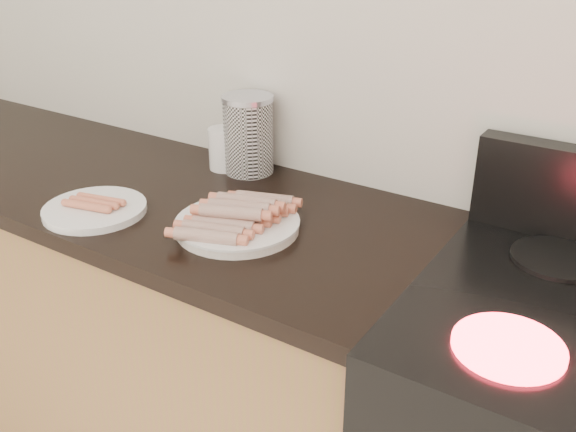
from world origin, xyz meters
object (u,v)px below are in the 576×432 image
Objects in this scene: canister at (248,134)px; main_plate at (238,226)px; mug at (225,149)px; side_plate at (95,209)px.

main_plate is at bearing -58.19° from canister.
main_plate is at bearing -48.11° from mug.
canister reaches higher than side_plate.
main_plate is 0.38m from mug.
main_plate is 1.31× the size of canister.
mug reaches higher than main_plate.
mug is at bearing -167.77° from canister.
mug reaches higher than side_plate.
side_plate is at bearing -110.13° from canister.
main_plate reaches higher than side_plate.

